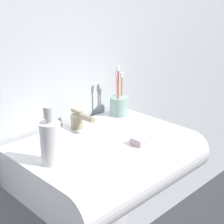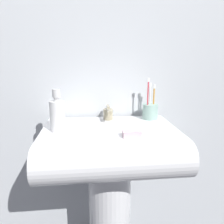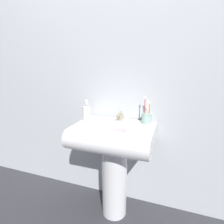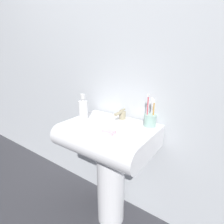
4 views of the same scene
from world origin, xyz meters
The scene contains 6 objects.
wall_back centered at (0.00, 0.24, 1.20)m, with size 5.00×0.05×2.40m, color silver.
sink_basin centered at (0.00, -0.05, 0.73)m, with size 0.60×0.46×0.15m.
faucet centered at (0.01, 0.13, 0.84)m, with size 0.05×0.12×0.07m.
toothbrush_cup centered at (0.22, 0.13, 0.84)m, with size 0.08×0.08×0.21m.
soap_bottle centered at (-0.23, -0.02, 0.87)m, with size 0.06×0.06×0.18m.
bar_soap centered at (0.08, -0.13, 0.81)m, with size 0.07×0.05×0.02m, color silver.
Camera 1 is at (-0.75, -0.81, 1.31)m, focal length 55.00 mm.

